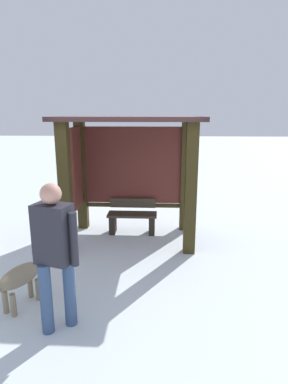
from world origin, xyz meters
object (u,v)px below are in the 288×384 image
bus_shelter (127,157)px  person_walking (55,247)px  bench_left_inside (132,218)px  dog (24,276)px

bus_shelter → person_walking: bus_shelter is taller
bench_left_inside → person_walking: size_ratio=0.59×
person_walking → dog: bearing=143.3°
bus_shelter → bench_left_inside: bearing=62.1°
bench_left_inside → bus_shelter: bearing=-117.9°
bus_shelter → dog: size_ratio=2.98×
person_walking → bench_left_inside: bearing=79.4°
bench_left_inside → person_walking: person_walking is taller
bus_shelter → bench_left_inside: size_ratio=2.62×
bus_shelter → person_walking: size_ratio=1.54×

